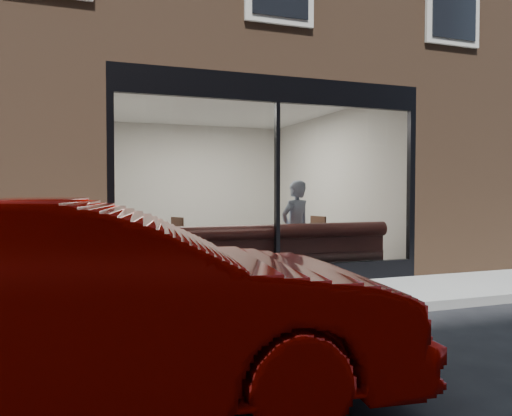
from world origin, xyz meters
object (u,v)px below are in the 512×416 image
object	(u,v)px
cafe_chair_right	(311,252)
banquette	(268,267)
cafe_table_right	(284,232)
parked_car	(92,306)
person	(296,229)
cafe_chair_left	(169,255)
cafe_table_left	(217,232)

from	to	relation	value
cafe_chair_right	banquette	bearing A→B (deg)	33.52
banquette	cafe_table_right	size ratio (longest dim) A/B	6.54
cafe_table_right	parked_car	size ratio (longest dim) A/B	0.14
person	parked_car	distance (m)	5.42
cafe_chair_left	parked_car	size ratio (longest dim) A/B	0.09
cafe_chair_left	cafe_chair_right	world-z (taller)	cafe_chair_right
cafe_chair_right	parked_car	xyz separation A→B (m)	(-4.29, -5.53, 0.46)
banquette	parked_car	world-z (taller)	parked_car
cafe_table_left	cafe_table_right	xyz separation A→B (m)	(1.13, -0.30, 0.00)
banquette	cafe_chair_right	distance (m)	2.12
cafe_table_right	cafe_chair_right	world-z (taller)	cafe_table_right
cafe_chair_left	cafe_table_left	bearing A→B (deg)	95.49
cafe_table_right	cafe_chair_left	distance (m)	2.34
cafe_table_right	cafe_chair_right	distance (m)	1.45
person	cafe_table_left	size ratio (longest dim) A/B	2.86
banquette	cafe_chair_right	world-z (taller)	banquette
cafe_table_right	cafe_chair_left	size ratio (longest dim) A/B	1.61
person	cafe_table_right	size ratio (longest dim) A/B	2.67
cafe_table_left	cafe_table_right	bearing A→B (deg)	-14.88
banquette	cafe_chair_left	size ratio (longest dim) A/B	10.51
cafe_table_right	cafe_chair_right	bearing A→B (deg)	43.98
cafe_table_left	cafe_chair_left	world-z (taller)	cafe_table_left
cafe_table_left	cafe_table_right	size ratio (longest dim) A/B	0.93
banquette	cafe_chair_left	distance (m)	2.37
cafe_table_left	parked_car	xyz separation A→B (m)	(-2.18, -4.89, -0.04)
person	cafe_table_right	distance (m)	0.37
person	cafe_chair_left	world-z (taller)	person
cafe_table_right	parked_car	bearing A→B (deg)	-125.84
banquette	parked_car	bearing A→B (deg)	-124.69
parked_car	cafe_table_right	bearing A→B (deg)	-29.10
banquette	person	bearing A→B (deg)	18.60
banquette	cafe_table_left	size ratio (longest dim) A/B	7.00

